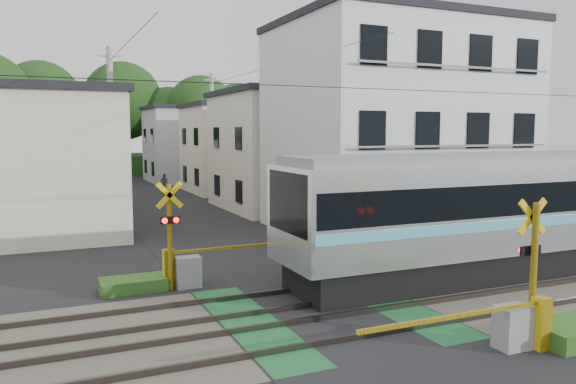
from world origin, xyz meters
name	(u,v)px	position (x,y,z in m)	size (l,w,h in m)	color
ground	(324,313)	(0.00, 0.00, 0.00)	(120.00, 120.00, 0.00)	black
track_bed	(324,311)	(0.00, 0.00, 0.04)	(120.00, 120.00, 0.14)	#47423A
crossing_signal_near	(519,315)	(2.59, -3.65, 0.71)	(4.74, 0.65, 3.09)	yellow
crossing_signal_far	(184,263)	(-2.59, 3.65, 0.71)	(4.74, 0.65, 3.09)	yellow
apartment_block	(394,127)	(8.50, 9.49, 4.66)	(10.20, 8.36, 9.30)	silver
houses_row	(147,150)	(0.25, 25.92, 3.24)	(22.07, 31.35, 6.80)	beige
tree_hill	(91,117)	(-1.34, 48.46, 5.93)	(40.00, 13.90, 11.83)	#1C3E14
catenary	(512,158)	(6.00, 0.03, 3.70)	(60.00, 5.04, 7.00)	#2D2D33
utility_poles	(133,138)	(-1.05, 23.01, 4.08)	(7.90, 42.00, 8.00)	#A5A5A0
pedestrian	(164,184)	(1.71, 27.78, 0.75)	(0.55, 0.36, 1.50)	#2F2B35
weed_patches	(386,298)	(1.76, -0.09, 0.18)	(10.25, 8.80, 0.40)	#2D5E1E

